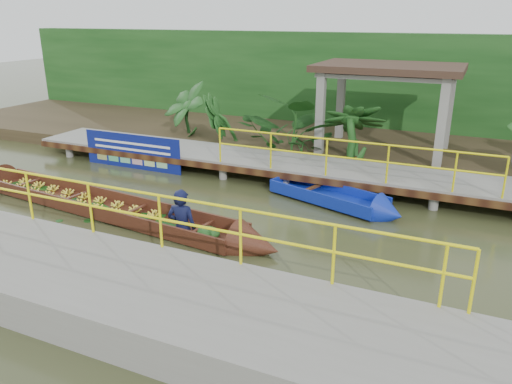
% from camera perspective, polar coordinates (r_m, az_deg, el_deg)
% --- Properties ---
extents(ground, '(80.00, 80.00, 0.00)m').
position_cam_1_polar(ground, '(12.31, -5.54, -2.65)').
color(ground, '#30351A').
rests_on(ground, ground).
extents(land_strip, '(30.00, 8.00, 0.45)m').
position_cam_1_polar(land_strip, '(18.80, 5.85, 5.92)').
color(land_strip, '#2F2617').
rests_on(land_strip, ground).
extents(far_dock, '(16.00, 2.06, 1.66)m').
position_cam_1_polar(far_dock, '(15.04, 0.93, 3.53)').
color(far_dock, slate).
rests_on(far_dock, ground).
extents(near_dock, '(18.00, 2.40, 1.73)m').
position_cam_1_polar(near_dock, '(8.56, -13.84, -11.50)').
color(near_dock, slate).
rests_on(near_dock, ground).
extents(pavilion, '(4.40, 3.00, 3.00)m').
position_cam_1_polar(pavilion, '(16.48, 14.94, 12.61)').
color(pavilion, slate).
rests_on(pavilion, ground).
extents(foliage_backdrop, '(30.00, 0.80, 4.00)m').
position_cam_1_polar(foliage_backdrop, '(20.83, 8.29, 12.13)').
color(foliage_backdrop, '#153F14').
rests_on(foliage_backdrop, ground).
extents(vendor_boat, '(10.00, 2.04, 2.33)m').
position_cam_1_polar(vendor_boat, '(12.68, -15.98, -1.32)').
color(vendor_boat, '#37190F').
rests_on(vendor_boat, ground).
extents(moored_blue_boat, '(3.80, 2.05, 0.88)m').
position_cam_1_polar(moored_blue_boat, '(12.72, 11.47, -1.45)').
color(moored_blue_boat, '#0D2399').
rests_on(moored_blue_boat, ground).
extents(blue_banner, '(3.57, 0.04, 1.12)m').
position_cam_1_polar(blue_banner, '(16.32, -13.97, 4.52)').
color(blue_banner, navy).
rests_on(blue_banner, ground).
extents(tropical_plants, '(14.67, 1.67, 2.09)m').
position_cam_1_polar(tropical_plants, '(15.89, 10.67, 7.85)').
color(tropical_plants, '#153F14').
rests_on(tropical_plants, ground).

